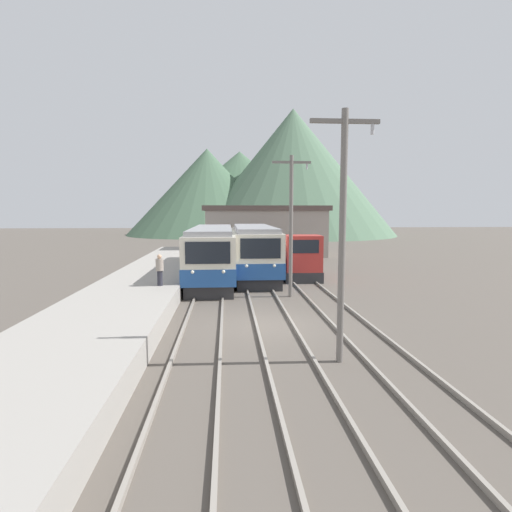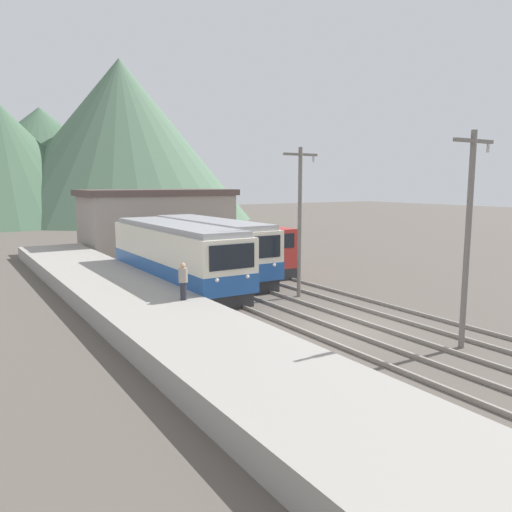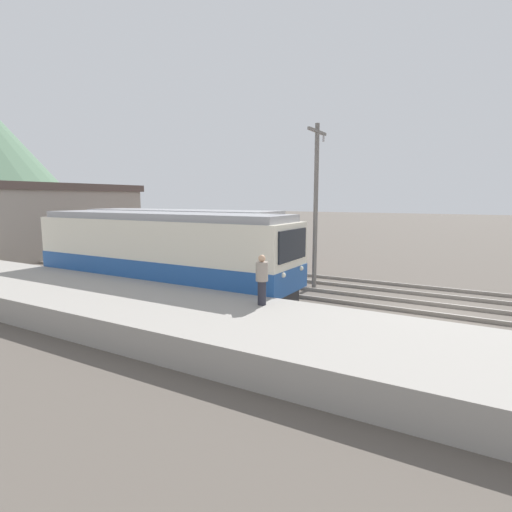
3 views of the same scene
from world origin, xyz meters
name	(u,v)px [view 1 (image 1 of 3)]	position (x,y,z in m)	size (l,w,h in m)	color
ground_plane	(269,325)	(0.00, 0.00, 0.00)	(200.00, 200.00, 0.00)	#564F47
platform_left	(108,318)	(-6.25, 0.00, 0.42)	(4.50, 54.00, 0.85)	gray
track_left	(203,325)	(-2.60, 0.00, 0.07)	(1.54, 60.00, 0.14)	gray
track_center	(274,324)	(0.20, 0.00, 0.07)	(1.54, 60.00, 0.14)	gray
track_right	(348,322)	(3.20, 0.00, 0.07)	(1.54, 60.00, 0.14)	gray
commuter_train_left	(212,256)	(-2.60, 10.74, 1.63)	(2.84, 12.61, 3.49)	#28282B
commuter_train_center	(254,253)	(0.20, 12.09, 1.64)	(2.84, 11.36, 3.52)	#28282B
shunting_locomotive	(298,260)	(3.20, 11.54, 1.21)	(2.40, 5.92, 3.00)	#28282B
catenary_mast_near	(343,228)	(1.71, -3.98, 4.01)	(2.00, 0.20, 7.37)	slate
catenary_mast_mid	(291,221)	(1.71, 5.33, 4.01)	(2.00, 0.20, 7.37)	slate
person_on_platform	(160,269)	(-4.97, 4.44, 1.69)	(0.38, 0.38, 1.56)	#282833
station_building	(265,230)	(2.30, 26.00, 2.58)	(12.60, 6.30, 5.11)	gray
mountain_backdrop	(256,184)	(4.39, 67.78, 10.25)	(52.72, 51.34, 24.45)	#47664C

